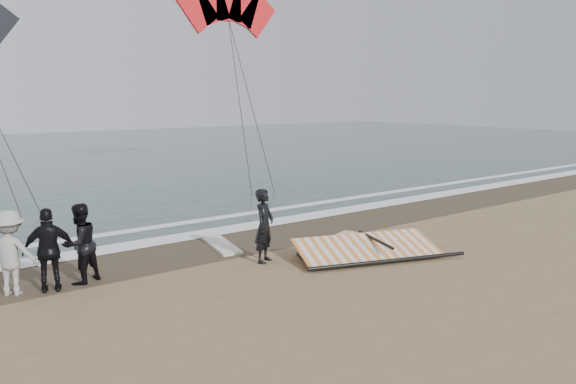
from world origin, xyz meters
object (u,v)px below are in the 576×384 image
(board_white, at_px, (375,239))
(board_cream, at_px, (221,245))
(sail_rig, at_px, (361,250))
(man_main, at_px, (264,226))

(board_white, bearing_deg, board_cream, 132.46)
(board_white, bearing_deg, sail_rig, -165.61)
(board_white, height_order, board_cream, board_white)
(man_main, distance_m, sail_rig, 2.66)
(sail_rig, bearing_deg, board_white, 33.17)
(man_main, relative_size, board_white, 0.82)
(man_main, bearing_deg, board_white, -35.84)
(man_main, distance_m, board_white, 3.90)
(board_white, xyz_separation_m, sail_rig, (-1.54, -1.00, 0.15))
(board_white, relative_size, board_cream, 1.09)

